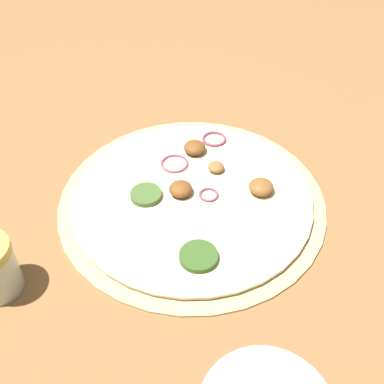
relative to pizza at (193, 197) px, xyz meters
name	(u,v)px	position (x,y,z in m)	size (l,w,h in m)	color
ground_plane	(192,200)	(0.00, 0.00, -0.01)	(3.00, 3.00, 0.00)	olive
pizza	(193,197)	(0.00, 0.00, 0.00)	(0.37, 0.37, 0.03)	#D6B77A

